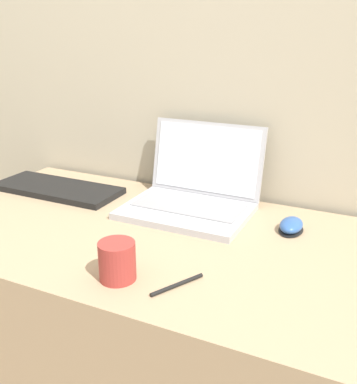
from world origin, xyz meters
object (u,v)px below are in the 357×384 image
Objects in this scene: computer_mouse at (291,226)px; external_keyboard at (57,189)px; pen at (177,285)px; drink_cup at (117,260)px; laptop at (193,192)px.

computer_mouse reaches higher than external_keyboard.
drink_cup is at bearing -168.40° from pen.
external_keyboard is at bearing -172.68° from laptop.
computer_mouse is at bearing 54.98° from drink_cup.
pen is at bearing -30.02° from external_keyboard.
laptop is at bearing 92.22° from drink_cup.
external_keyboard is at bearing 141.77° from drink_cup.
laptop is at bearing 173.48° from computer_mouse.
drink_cup reaches higher than external_keyboard.
pen is (0.13, 0.03, -0.04)m from drink_cup.
drink_cup is at bearing -38.23° from external_keyboard.
pen is at bearing -112.21° from computer_mouse.
laptop reaches higher than drink_cup.
external_keyboard is (-0.49, 0.39, -0.04)m from drink_cup.
computer_mouse is at bearing 67.79° from pen.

